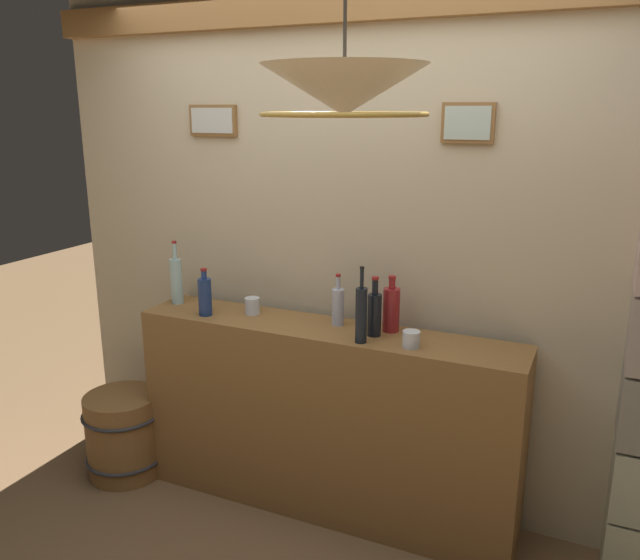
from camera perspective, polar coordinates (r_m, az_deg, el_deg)
panelled_rear_partition at (r=3.18m, az=2.25°, el=4.38°), size 3.28×0.15×2.67m
bar_shelf_unit at (r=3.26m, az=0.37°, el=-12.39°), size 1.93×0.35×0.98m
liquor_bottle_vermouth at (r=3.27m, az=-10.28°, el=-1.41°), size 0.07×0.07×0.25m
liquor_bottle_gin at (r=3.01m, az=6.41°, el=-2.57°), size 0.08×0.08×0.27m
liquor_bottle_amaro at (r=2.94m, az=4.91°, el=-2.94°), size 0.06×0.06×0.28m
liquor_bottle_rye at (r=3.08m, az=1.62°, el=-2.33°), size 0.06×0.06×0.26m
liquor_bottle_rum at (r=2.85m, az=3.72°, el=-3.05°), size 0.05×0.05×0.35m
liquor_bottle_vodka at (r=3.50m, az=-12.75°, el=0.01°), size 0.06×0.06×0.34m
glass_tumbler_rocks at (r=3.28m, az=-6.08°, el=-2.32°), size 0.08×0.08×0.09m
glass_tumbler_highball at (r=2.84m, az=8.17°, el=-5.27°), size 0.08×0.08×0.07m
pendant_lamp at (r=2.14m, az=2.20°, el=16.48°), size 0.55×0.55×0.53m
wooden_barrel at (r=3.82m, az=-17.15°, el=-13.07°), size 0.44×0.44×0.47m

